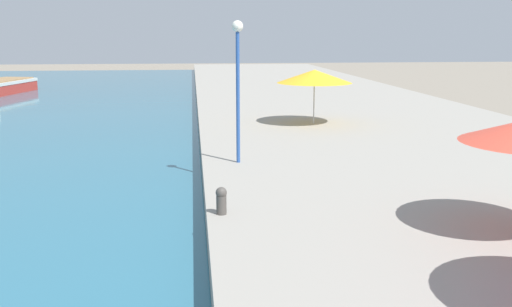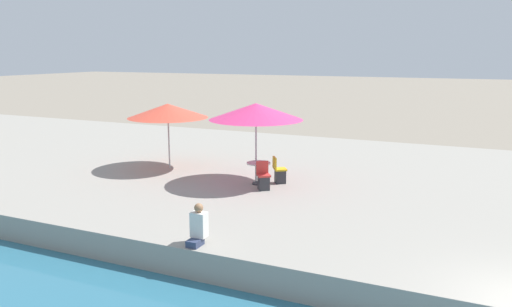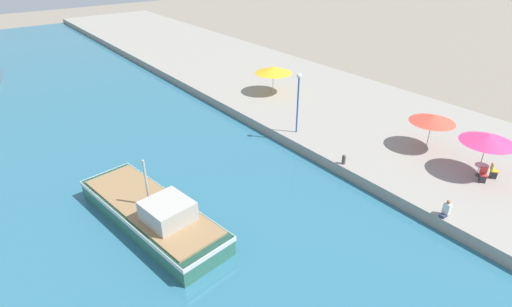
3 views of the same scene
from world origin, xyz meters
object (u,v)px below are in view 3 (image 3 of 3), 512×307
cafe_umbrella_pink (488,138)px  cafe_umbrella_striped (273,70)px  cafe_umbrella_white (433,118)px  person_at_quay (446,209)px  cafe_table (481,168)px  cafe_chair_left (493,173)px  lamppost (298,93)px  fishing_boat_near (153,213)px  cafe_chair_right (483,177)px  mooring_bollard (344,159)px

cafe_umbrella_pink → cafe_umbrella_striped: cafe_umbrella_pink is taller
cafe_umbrella_white → person_at_quay: cafe_umbrella_white is taller
cafe_umbrella_white → cafe_table: bearing=-101.4°
cafe_chair_left → lamppost: bearing=-101.2°
cafe_umbrella_pink → person_at_quay: (-5.68, -1.10, -2.01)m
cafe_umbrella_striped → cafe_chair_left: cafe_umbrella_striped is taller
fishing_boat_near → cafe_chair_left: 20.32m
cafe_umbrella_pink → lamppost: size_ratio=0.69×
cafe_chair_right → lamppost: bearing=-17.7°
cafe_table → person_at_quay: 5.57m
cafe_umbrella_white → mooring_bollard: size_ratio=4.65×
cafe_table → lamppost: size_ratio=0.18×
cafe_chair_right → lamppost: 12.96m
fishing_boat_near → cafe_umbrella_striped: fishing_boat_near is taller
mooring_bollard → lamppost: size_ratio=0.14×
cafe_umbrella_white → person_at_quay: bearing=-141.4°
cafe_chair_left → cafe_chair_right: same height
mooring_bollard → lamppost: (0.83, 5.45, 2.74)m
cafe_table → person_at_quay: bearing=-170.5°
mooring_bollard → lamppost: lamppost is taller
cafe_chair_left → cafe_chair_right: 1.00m
cafe_table → cafe_chair_left: 0.75m
lamppost → cafe_umbrella_pink: bearing=-66.6°
fishing_boat_near → person_at_quay: (12.23, -9.50, 0.37)m
lamppost → mooring_bollard: bearing=-98.7°
cafe_umbrella_white → cafe_umbrella_striped: bearing=95.1°
fishing_boat_near → cafe_umbrella_white: (18.54, -4.45, 2.15)m
fishing_boat_near → cafe_chair_right: 19.37m
fishing_boat_near → cafe_umbrella_striped: 20.44m
lamppost → cafe_umbrella_striped: bearing=62.0°
cafe_umbrella_white → lamppost: 9.30m
cafe_umbrella_white → mooring_bollard: 6.93m
cafe_umbrella_pink → cafe_table: cafe_umbrella_pink is taller
cafe_chair_right → mooring_bollard: (-4.98, 6.51, 0.02)m
cafe_umbrella_striped → person_at_quay: (-4.96, -20.36, -1.79)m
cafe_umbrella_pink → cafe_umbrella_white: (0.64, 3.95, -0.23)m
cafe_umbrella_striped → lamppost: (-4.20, -7.91, 0.88)m
cafe_table → fishing_boat_near: bearing=154.2°
cafe_chair_right → fishing_boat_near: bearing=25.5°
cafe_table → lamppost: lamppost is taller
cafe_table → cafe_chair_right: 0.75m
cafe_umbrella_pink → lamppost: (-4.92, 11.35, 0.66)m
fishing_boat_near → cafe_umbrella_pink: size_ratio=3.30×
fishing_boat_near → cafe_chair_left: fishing_boat_near is taller
cafe_umbrella_striped → cafe_umbrella_pink: bearing=-87.9°
cafe_chair_right → cafe_table: bearing=-90.0°
fishing_boat_near → cafe_table: bearing=-33.9°
cafe_umbrella_striped → cafe_chair_right: cafe_umbrella_striped is taller
person_at_quay → cafe_chair_left: bearing=3.1°
cafe_umbrella_pink → cafe_chair_left: size_ratio=3.48×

